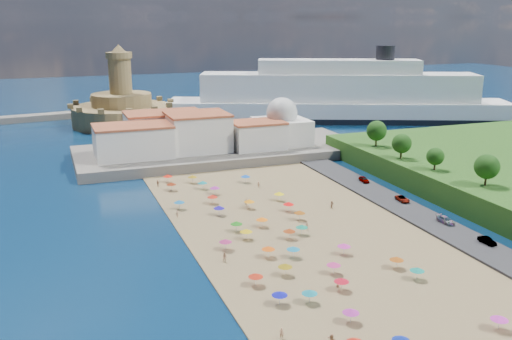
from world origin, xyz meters
name	(u,v)px	position (x,y,z in m)	size (l,w,h in m)	color
ground	(281,242)	(0.00, 0.00, 0.00)	(700.00, 700.00, 0.00)	#071938
terrace	(221,151)	(10.00, 73.00, 1.50)	(90.00, 36.00, 3.00)	#59544C
jetty	(134,136)	(-12.00, 108.00, 1.20)	(18.00, 70.00, 2.40)	#59544C
waterfront_buildings	(180,134)	(-3.05, 73.64, 7.88)	(57.00, 29.00, 11.00)	silver
domed_building	(282,125)	(30.00, 71.00, 8.97)	(16.00, 16.00, 15.00)	silver
fortress	(122,109)	(-12.00, 138.00, 6.68)	(40.00, 40.00, 32.40)	olive
cruise_ship	(338,99)	(75.08, 116.83, 9.32)	(141.41, 74.69, 31.49)	black
beach_parasols	(299,255)	(-1.45, -11.58, 2.15)	(32.77, 114.83, 2.20)	gray
beachgoers	(274,235)	(-1.07, 1.27, 1.14)	(36.12, 95.85, 1.89)	tan
parked_cars	(441,218)	(36.00, -2.52, 1.36)	(2.51, 77.12, 1.40)	gray
hillside_trees	(487,171)	(48.86, -0.54, 10.06)	(11.63, 108.62, 7.54)	#382314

